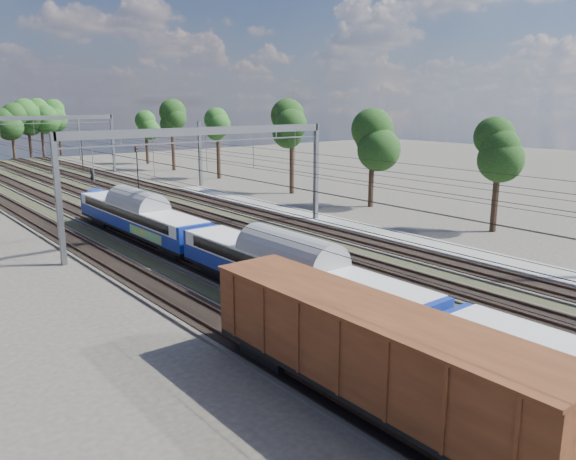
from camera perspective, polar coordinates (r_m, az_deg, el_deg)
track_bed at (r=59.06m, az=-15.52°, el=1.86°), size 21.00×130.00×0.34m
platform at (r=46.14m, az=11.53°, el=-0.87°), size 3.00×70.00×0.30m
catenary at (r=65.48m, az=-18.30°, el=8.29°), size 25.65×130.00×9.00m
tree_belt at (r=106.95m, az=-22.64°, el=10.55°), size 39.55×98.63×11.51m
emu_train at (r=29.82m, az=0.75°, el=-3.76°), size 2.75×58.16×4.02m
freight_boxcar at (r=20.44m, az=8.15°, el=-12.00°), size 3.09×14.91×3.84m
worker at (r=82.61m, az=-19.30°, el=5.26°), size 0.66×0.83×1.98m
signal_near at (r=69.28m, az=-15.07°, el=6.45°), size 0.40×0.37×5.82m
signal_far at (r=98.42m, az=-20.25°, el=8.03°), size 0.45×0.42×6.23m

